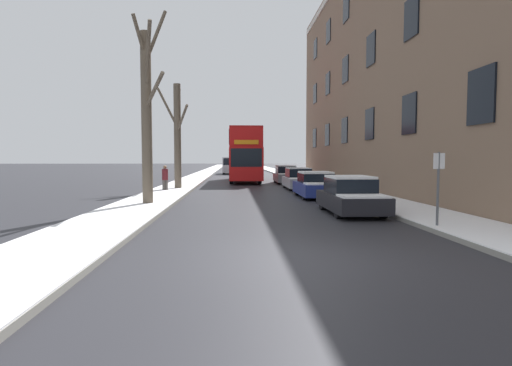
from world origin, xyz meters
TOP-DOWN VIEW (x-y plane):
  - ground_plane at (0.00, 0.00)m, footprint 320.00×320.00m
  - sidewalk_left at (-5.24, 53.00)m, footprint 2.53×130.00m
  - sidewalk_right at (5.24, 53.00)m, footprint 2.53×130.00m
  - terrace_facade_right at (11.00, 17.41)m, footprint 9.10×35.46m
  - bare_tree_left_0 at (-5.00, 9.02)m, footprint 1.41×2.83m
  - bare_tree_left_1 at (-4.97, 17.78)m, footprint 2.18×3.34m
  - double_decker_bus at (-0.43, 27.31)m, footprint 2.63×10.92m
  - parked_car_0 at (2.90, 6.42)m, footprint 1.75×3.92m
  - parked_car_1 at (2.90, 12.59)m, footprint 1.85×4.10m
  - parked_car_2 at (2.90, 18.22)m, footprint 1.69×4.33m
  - parked_car_3 at (2.90, 24.57)m, footprint 1.73×4.07m
  - oncoming_van at (-1.76, 45.48)m, footprint 2.04×5.58m
  - pedestrian_left_sidewalk at (-5.50, 16.10)m, footprint 0.35×0.35m
  - street_sign_post at (4.27, 2.76)m, footprint 0.32×0.07m

SIDE VIEW (x-z plane):
  - ground_plane at x=0.00m, z-range 0.00..0.00m
  - sidewalk_left at x=-5.24m, z-range 0.00..0.16m
  - sidewalk_right at x=5.24m, z-range 0.00..0.16m
  - parked_car_1 at x=2.90m, z-range -0.05..1.31m
  - parked_car_0 at x=2.90m, z-range -0.06..1.33m
  - parked_car_2 at x=2.90m, z-range -0.06..1.37m
  - parked_car_3 at x=2.90m, z-range -0.07..1.41m
  - pedestrian_left_sidewalk at x=-5.50m, z-range 0.08..1.70m
  - oncoming_van at x=-1.76m, z-range 0.10..2.29m
  - street_sign_post at x=4.27m, z-range 0.18..2.39m
  - double_decker_bus at x=-0.43m, z-range 0.29..4.80m
  - bare_tree_left_1 at x=-4.97m, z-range 0.26..7.05m
  - bare_tree_left_0 at x=-5.00m, z-range -0.21..8.32m
  - terrace_facade_right at x=11.00m, z-range 0.00..15.89m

